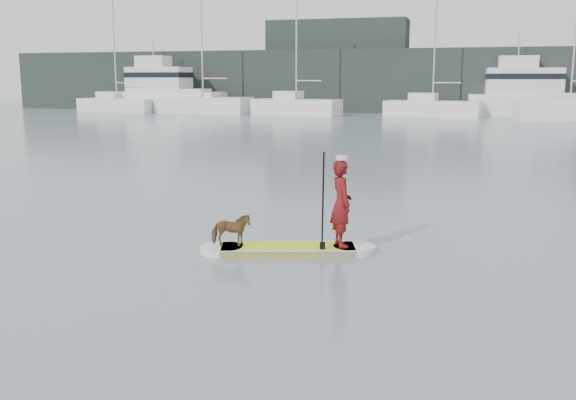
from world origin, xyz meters
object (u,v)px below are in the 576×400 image
(paddleboard, at_px, (288,249))
(motor_yacht_b, at_px, (165,91))
(sailboat_c, at_px, (296,106))
(sailboat_d, at_px, (431,107))
(paddler, at_px, (341,203))
(sailboat_a, at_px, (117,104))
(sailboat_e, at_px, (569,110))
(sailboat_b, at_px, (203,103))
(motor_yacht_a, at_px, (531,94))
(dog, at_px, (231,230))

(paddleboard, xyz_separation_m, motor_yacht_b, (-26.30, 46.79, 1.95))
(sailboat_c, height_order, sailboat_d, sailboat_d)
(paddler, xyz_separation_m, sailboat_a, (-31.51, 44.58, -0.15))
(sailboat_e, bearing_deg, sailboat_a, 168.05)
(sailboat_a, relative_size, sailboat_b, 0.81)
(sailboat_b, distance_m, sailboat_e, 31.95)
(paddler, height_order, sailboat_b, sailboat_b)
(paddler, xyz_separation_m, motor_yacht_a, (6.77, 48.39, 0.99))
(sailboat_c, bearing_deg, dog, -65.82)
(sailboat_e, bearing_deg, paddler, -112.01)
(paddler, relative_size, dog, 2.22)
(motor_yacht_b, bearing_deg, dog, -58.86)
(paddleboard, relative_size, paddler, 1.96)
(paddleboard, height_order, motor_yacht_a, motor_yacht_a)
(dog, bearing_deg, sailboat_d, -20.92)
(paddleboard, height_order, dog, dog)
(paddler, bearing_deg, sailboat_a, 5.84)
(paddleboard, bearing_deg, sailboat_c, 88.28)
(paddler, bearing_deg, sailboat_b, -2.78)
(sailboat_d, bearing_deg, sailboat_c, -166.42)
(paddleboard, height_order, sailboat_e, sailboat_e)
(paddler, bearing_deg, sailboat_d, -27.65)
(dog, height_order, sailboat_c, sailboat_c)
(sailboat_d, distance_m, motor_yacht_b, 25.90)
(paddler, bearing_deg, dog, 77.73)
(dog, bearing_deg, motor_yacht_b, 8.02)
(dog, bearing_deg, sailboat_a, 12.97)
(sailboat_a, height_order, sailboat_c, sailboat_c)
(sailboat_a, xyz_separation_m, sailboat_e, (40.76, -1.45, 0.05))
(sailboat_b, height_order, sailboat_e, sailboat_b)
(motor_yacht_b, bearing_deg, sailboat_e, -2.35)
(sailboat_d, bearing_deg, sailboat_a, -170.50)
(sailboat_a, bearing_deg, sailboat_e, 2.69)
(sailboat_a, relative_size, sailboat_d, 0.95)
(motor_yacht_a, relative_size, motor_yacht_b, 1.05)
(sailboat_a, bearing_deg, sailboat_c, 3.64)
(sailboat_a, xyz_separation_m, sailboat_d, (30.12, 0.82, 0.06))
(sailboat_d, relative_size, motor_yacht_b, 1.08)
(sailboat_b, bearing_deg, sailboat_e, 3.69)
(sailboat_d, bearing_deg, paddler, -80.31)
(sailboat_a, bearing_deg, paddleboard, -51.01)
(sailboat_b, height_order, sailboat_d, sailboat_b)
(motor_yacht_a, bearing_deg, sailboat_a, -177.01)
(paddler, height_order, sailboat_c, sailboat_c)
(sailboat_a, height_order, motor_yacht_a, sailboat_a)
(sailboat_a, bearing_deg, paddler, -50.02)
(sailboat_c, relative_size, sailboat_d, 0.96)
(sailboat_a, bearing_deg, motor_yacht_b, 28.92)
(sailboat_c, xyz_separation_m, motor_yacht_b, (-14.02, 2.26, 1.17))
(paddleboard, xyz_separation_m, sailboat_b, (-21.69, 45.43, 0.90))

